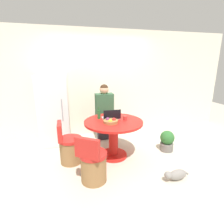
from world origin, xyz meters
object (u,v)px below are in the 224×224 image
chair_near_left_corner (93,165)px  cat (176,175)px  person_seated (104,111)px  chair_left_side (70,148)px  bottle (99,114)px  dining_table (113,132)px  refrigerator (54,110)px  laptop (111,117)px  potted_plant (167,141)px  fruit_bowl (111,121)px

chair_near_left_corner → cat: size_ratio=1.78×
person_seated → chair_left_side: bearing=44.0°
chair_near_left_corner → bottle: bottle is taller
dining_table → bottle: (-0.24, 0.21, 0.32)m
person_seated → bottle: (-0.22, -0.57, 0.09)m
chair_near_left_corner → person_seated: bearing=-71.7°
chair_near_left_corner → person_seated: 1.60m
bottle → refrigerator: bearing=141.2°
chair_left_side → laptop: bearing=-80.6°
bottle → cat: 1.73m
person_seated → laptop: bearing=90.8°
person_seated → bottle: 0.62m
dining_table → refrigerator: bearing=140.6°
potted_plant → cat: bearing=-112.9°
chair_near_left_corner → cat: 1.32m
cat → potted_plant: potted_plant is taller
dining_table → bottle: bottle is taller
chair_left_side → person_seated: (0.82, 0.79, 0.46)m
refrigerator → chair_left_side: size_ratio=1.99×
person_seated → fruit_bowl: person_seated is taller
chair_near_left_corner → potted_plant: (1.66, 0.61, -0.06)m
person_seated → fruit_bowl: 0.89m
refrigerator → chair_left_side: refrigerator is taller
bottle → cat: bottle is taller
chair_near_left_corner → person_seated: (0.49, 1.45, 0.46)m
person_seated → cat: 2.03m
bottle → potted_plant: bearing=-10.7°
refrigerator → chair_near_left_corner: refrigerator is taller
dining_table → fruit_bowl: (-0.08, -0.10, 0.26)m
refrigerator → bottle: refrigerator is taller
refrigerator → person_seated: (1.11, -0.14, -0.04)m
fruit_bowl → person_seated: bearing=85.9°
dining_table → cat: size_ratio=2.52×
dining_table → laptop: size_ratio=3.27×
person_seated → dining_table: bearing=91.0°
chair_near_left_corner → laptop: bearing=-84.7°
chair_left_side → bottle: (0.60, 0.22, 0.55)m
chair_left_side → chair_near_left_corner: same height
chair_near_left_corner → laptop: laptop is taller
refrigerator → chair_left_side: 1.10m
laptop → chair_near_left_corner: bearing=58.3°
fruit_bowl → potted_plant: size_ratio=0.62×
potted_plant → refrigerator: bearing=156.8°
laptop → bottle: bottle is taller
cat → laptop: bearing=-58.1°
laptop → potted_plant: size_ratio=0.78×
laptop → chair_left_side: bearing=10.0°
dining_table → chair_left_side: (-0.83, -0.01, -0.24)m
refrigerator → chair_near_left_corner: (0.63, -1.60, -0.50)m
refrigerator → person_seated: refrigerator is taller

